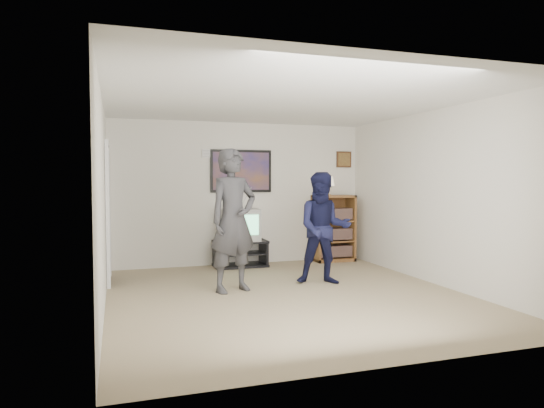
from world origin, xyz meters
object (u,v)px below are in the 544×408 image
media_stand (240,253)px  person_short (324,228)px  crt_television (240,225)px  person_tall (233,220)px  bookshelf (333,228)px

media_stand → person_short: size_ratio=0.56×
media_stand → crt_television: bearing=179.8°
media_stand → crt_television: (-0.00, 0.00, 0.50)m
media_stand → person_tall: person_tall is taller
media_stand → bookshelf: size_ratio=0.75×
crt_television → person_tall: (-0.53, -1.76, 0.23)m
media_stand → person_tall: 1.98m
media_stand → bookshelf: 1.82m
bookshelf → person_short: (-0.97, -1.76, 0.20)m
crt_television → bookshelf: 1.79m
media_stand → person_short: (0.81, -1.71, 0.58)m
crt_television → bookshelf: bookshelf is taller
person_short → bookshelf: bearing=80.3°
bookshelf → person_tall: person_tall is taller
crt_television → person_short: person_short is taller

